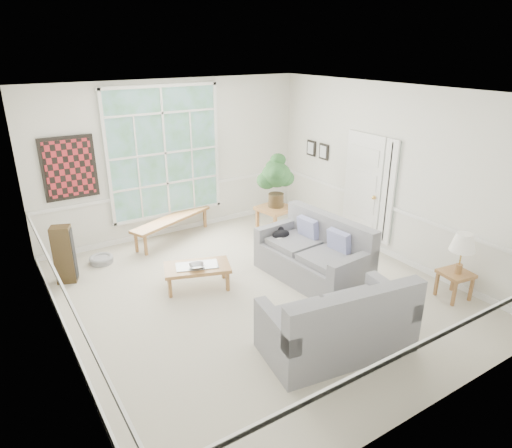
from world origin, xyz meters
The scene contains 24 objects.
floor centered at (0.00, 0.00, -0.01)m, with size 5.50×6.00×0.01m, color #B4AC9A.
ceiling centered at (0.00, 0.00, 3.00)m, with size 5.50×6.00×0.02m, color white.
wall_back centered at (0.00, 3.00, 1.50)m, with size 5.50×0.02×3.00m, color silver.
wall_front centered at (0.00, -3.00, 1.50)m, with size 5.50×0.02×3.00m, color silver.
wall_left centered at (-2.75, 0.00, 1.50)m, with size 0.02×6.00×3.00m, color silver.
wall_right centered at (2.75, 0.00, 1.50)m, with size 0.02×6.00×3.00m, color silver.
window_back centered at (-0.20, 2.96, 1.65)m, with size 2.30×0.08×2.40m, color white.
entry_door centered at (2.71, 0.60, 1.05)m, with size 0.08×0.90×2.10m, color white.
door_sidelight centered at (2.71, -0.03, 1.15)m, with size 0.08×0.26×1.90m, color white.
wall_art centered at (-1.95, 2.95, 1.60)m, with size 0.90×0.06×1.10m, color maroon.
wall_frame_near centered at (2.71, 1.75, 1.55)m, with size 0.04×0.26×0.32m, color black.
wall_frame_far centered at (2.71, 2.15, 1.55)m, with size 0.04×0.26×0.32m, color black.
loveseat_right centered at (1.00, -0.08, 0.50)m, with size 0.96×1.86×1.01m, color gray.
loveseat_front centered at (0.07, -1.70, 0.49)m, with size 1.83×0.95×0.99m, color gray.
coffee_table centered at (-0.71, 0.63, 0.19)m, with size 1.01×0.55×0.38m, color #976639.
pewter_bowl centered at (-0.74, 0.57, 0.41)m, with size 0.30×0.30×0.07m, color #A4A4A9.
window_bench centered at (-0.28, 2.65, 0.22)m, with size 1.86×0.36×0.43m, color #976639.
end_table centered at (1.50, 1.69, 0.31)m, with size 0.61×0.61×0.61m, color #976639.
houseplant centered at (1.52, 1.71, 1.14)m, with size 0.61×0.61×1.04m, color #265126, non-canonical shape.
side_table centered at (2.40, -1.73, 0.22)m, with size 0.43×0.43×0.43m, color #976639.
table_lamp centered at (2.40, -1.76, 0.75)m, with size 0.37×0.37×0.63m, color silver, non-canonical shape.
pet_bed centered at (-1.76, 2.34, 0.06)m, with size 0.42×0.42×0.12m, color gray.
floor_speaker centered at (-2.40, 1.95, 0.48)m, with size 0.30×0.23×0.95m, color #382A16.
cat centered at (0.83, 0.56, 0.59)m, with size 0.32×0.23×0.15m, color black.
Camera 1 is at (-3.35, -5.20, 3.60)m, focal length 32.00 mm.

